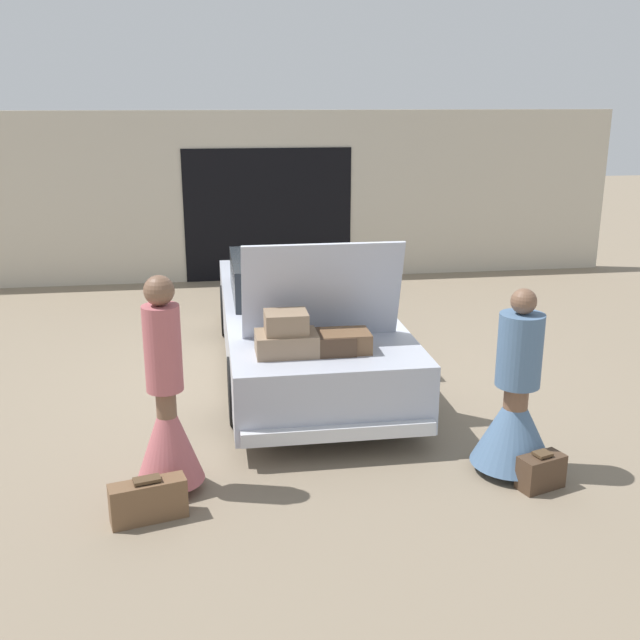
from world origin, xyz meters
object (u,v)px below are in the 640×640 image
object	(u,v)px
car	(303,320)
person_left	(167,415)
person_right	(515,409)
suitcase_beside_left_person	(148,500)
suitcase_beside_right_person	(541,472)

from	to	relation	value
car	person_left	world-z (taller)	same
car	person_left	bearing A→B (deg)	-118.44
person_right	person_left	bearing A→B (deg)	79.10
car	suitcase_beside_left_person	distance (m)	3.41
person_right	suitcase_beside_right_person	xyz separation A→B (m)	(0.12, -0.32, -0.41)
person_right	suitcase_beside_left_person	xyz separation A→B (m)	(-2.94, -0.33, -0.39)
suitcase_beside_left_person	suitcase_beside_right_person	bearing A→B (deg)	0.19
person_left	person_right	world-z (taller)	person_left
car	person_right	bearing A→B (deg)	-62.44
suitcase_beside_right_person	suitcase_beside_left_person	bearing A→B (deg)	-179.81
person_left	suitcase_beside_left_person	bearing A→B (deg)	-6.27
suitcase_beside_left_person	car	bearing A→B (deg)	62.94
person_right	suitcase_beside_right_person	distance (m)	0.53
person_left	suitcase_beside_left_person	world-z (taller)	person_left
car	suitcase_beside_left_person	bearing A→B (deg)	-117.06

